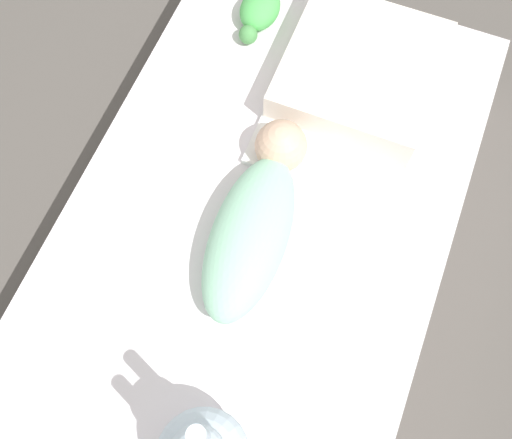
{
  "coord_description": "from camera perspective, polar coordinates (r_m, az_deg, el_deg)",
  "views": [
    {
      "loc": [
        0.53,
        0.19,
        1.53
      ],
      "look_at": [
        0.05,
        0.0,
        0.27
      ],
      "focal_mm": 42.0,
      "sensor_mm": 36.0,
      "label": 1
    }
  ],
  "objects": [
    {
      "name": "bed_mattress",
      "position": [
        1.53,
        0.55,
        -0.71
      ],
      "size": [
        1.42,
        0.88,
        0.22
      ],
      "color": "white",
      "rests_on": "ground_plane"
    },
    {
      "name": "turtle_plush",
      "position": [
        1.7,
        0.28,
        19.24
      ],
      "size": [
        0.18,
        0.1,
        0.08
      ],
      "color": "#51B756",
      "rests_on": "bed_mattress"
    },
    {
      "name": "pillow",
      "position": [
        1.58,
        9.91,
        13.71
      ],
      "size": [
        0.39,
        0.38,
        0.1
      ],
      "color": "white",
      "rests_on": "bed_mattress"
    },
    {
      "name": "ground_plane",
      "position": [
        1.63,
        0.51,
        -2.14
      ],
      "size": [
        12.0,
        12.0,
        0.0
      ],
      "primitive_type": "plane",
      "color": "#514C47"
    },
    {
      "name": "burp_cloth",
      "position": [
        1.5,
        3.35,
        7.61
      ],
      "size": [
        0.21,
        0.18,
        0.02
      ],
      "color": "white",
      "rests_on": "bed_mattress"
    },
    {
      "name": "swaddled_baby",
      "position": [
        1.35,
        -0.04,
        0.07
      ],
      "size": [
        0.51,
        0.2,
        0.13
      ],
      "rotation": [
        0.0,
        0.0,
        3.21
      ],
      "color": "#99D6B2",
      "rests_on": "bed_mattress"
    }
  ]
}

